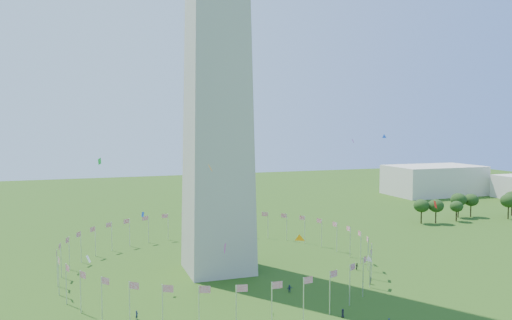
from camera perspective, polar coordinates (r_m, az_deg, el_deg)
The scene contains 4 objects.
flag_ring at distance 135.82m, azimuth -4.35°, elevation -10.63°, with size 80.24×80.24×9.00m.
gov_building_east_a at distance 293.53m, azimuth 19.65°, elevation -2.17°, with size 50.00×30.00×16.00m, color beige.
kites_aloft at distance 110.64m, azimuth 2.26°, elevation -5.11°, with size 116.81×77.00×41.37m.
tree_line_east at distance 223.43m, azimuth 23.30°, elevation -5.01°, with size 53.44×15.94×10.20m.
Camera 1 is at (-33.50, -76.98, 39.15)m, focal length 35.00 mm.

